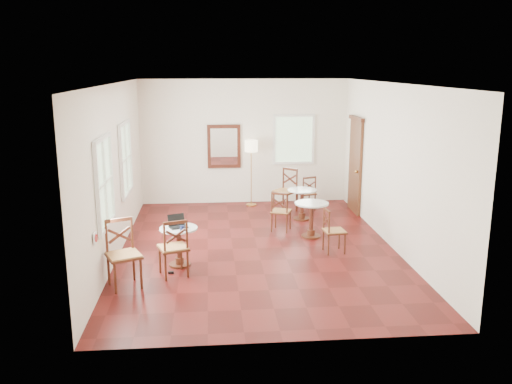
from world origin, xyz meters
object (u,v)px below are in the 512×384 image
chair_back_a (307,193)px  laptop (177,224)px  chair_near_b (123,254)px  chair_back_b (286,190)px  water_glass (179,224)px  mouse (177,224)px  power_adapter (171,272)px  chair_mid_a (281,211)px  chair_mid_b (333,231)px  cafe_table_mid (311,216)px  cafe_table_near (179,242)px  floor_lamp (251,150)px  cafe_table_back (302,201)px  chair_near_a (174,248)px  navy_mug (182,228)px

chair_back_a → laptop: (-2.80, -3.35, 0.31)m
chair_near_b → chair_back_b: chair_near_b is taller
chair_back_a → water_glass: bearing=34.8°
mouse → water_glass: water_glass is taller
laptop → power_adapter: (-0.11, -0.39, -0.70)m
chair_mid_a → chair_mid_b: (0.77, -1.37, -0.01)m
cafe_table_mid → laptop: size_ratio=1.97×
cafe_table_near → chair_mid_a: bearing=42.6°
cafe_table_near → floor_lamp: (1.53, 3.92, 0.93)m
chair_back_b → cafe_table_near: bearing=-82.1°
cafe_table_mid → chair_mid_a: size_ratio=0.84×
cafe_table_near → power_adapter: size_ratio=7.58×
cafe_table_near → chair_mid_b: (2.73, 0.44, -0.01)m
cafe_table_back → chair_near_a: bearing=-130.4°
cafe_table_back → chair_back_b: chair_back_b is taller
cafe_table_near → laptop: laptop is taller
cafe_table_mid → cafe_table_back: cafe_table_mid is taller
navy_mug → chair_back_a: bearing=52.9°
chair_mid_a → floor_lamp: 2.35m
cafe_table_back → mouse: bearing=-136.2°
chair_near_a → power_adapter: bearing=-74.2°
chair_mid_a → chair_mid_b: chair_mid_a is taller
navy_mug → water_glass: water_glass is taller
floor_lamp → cafe_table_back: bearing=-52.6°
power_adapter → floor_lamp: bearing=68.9°
cafe_table_back → mouse: (-2.56, -2.46, 0.27)m
chair_near_b → mouse: size_ratio=10.19×
cafe_table_near → chair_near_b: chair_near_b is taller
chair_back_a → cafe_table_back: bearing=57.1°
chair_back_a → navy_mug: 4.50m
cafe_table_near → cafe_table_mid: (2.51, 1.35, 0.02)m
cafe_table_near → chair_back_a: 4.39m
floor_lamp → navy_mug: size_ratio=14.46×
chair_near_a → chair_back_b: (2.34, 3.73, 0.02)m
chair_back_a → mouse: (-2.81, -3.25, 0.28)m
cafe_table_mid → chair_near_a: 3.13m
cafe_table_mid → chair_near_a: size_ratio=0.73×
chair_near_a → chair_near_b: bearing=7.3°
chair_mid_b → laptop: size_ratio=2.28×
floor_lamp → laptop: size_ratio=4.46×
chair_near_b → mouse: (0.77, 0.95, 0.17)m
cafe_table_near → cafe_table_back: cafe_table_back is taller
chair_near_a → cafe_table_back: bearing=-149.4°
cafe_table_mid → chair_back_a: (0.28, 2.05, -0.03)m
cafe_table_near → chair_back_a: size_ratio=0.82×
cafe_table_back → laptop: size_ratio=1.90×
floor_lamp → mouse: floor_lamp is taller
chair_mid_b → navy_mug: size_ratio=7.40×
cafe_table_back → chair_near_b: 4.77m
navy_mug → power_adapter: 0.74m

